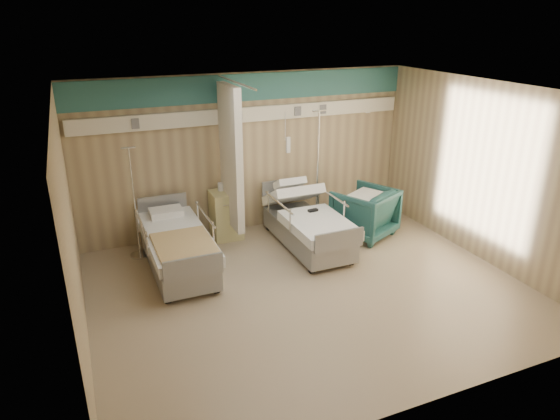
% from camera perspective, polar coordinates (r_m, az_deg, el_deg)
% --- Properties ---
extents(ground, '(6.00, 5.00, 0.00)m').
position_cam_1_polar(ground, '(7.29, 3.32, -9.02)').
color(ground, gray).
rests_on(ground, ground).
extents(room_walls, '(6.04, 5.04, 2.82)m').
position_cam_1_polar(room_walls, '(6.75, 2.47, 5.70)').
color(room_walls, tan).
rests_on(room_walls, ground).
extents(bed_right, '(1.00, 2.16, 0.63)m').
position_cam_1_polar(bed_right, '(8.42, 3.17, -2.22)').
color(bed_right, white).
rests_on(bed_right, ground).
extents(bed_left, '(1.00, 2.16, 0.63)m').
position_cam_1_polar(bed_left, '(7.80, -11.60, -4.70)').
color(bed_left, white).
rests_on(bed_left, ground).
extents(bedside_cabinet, '(0.50, 0.48, 0.85)m').
position_cam_1_polar(bedside_cabinet, '(8.77, -6.18, -0.54)').
color(bedside_cabinet, '#CBC37E').
rests_on(bedside_cabinet, ground).
extents(visitor_armchair, '(1.25, 1.26, 0.87)m').
position_cam_1_polar(visitor_armchair, '(8.93, 9.62, -0.26)').
color(visitor_armchair, '#1E4B4A').
rests_on(visitor_armchair, ground).
extents(waffle_blanket, '(0.88, 0.85, 0.08)m').
position_cam_1_polar(waffle_blanket, '(8.75, 10.16, 2.55)').
color(waffle_blanket, white).
rests_on(waffle_blanket, visitor_armchair).
extents(iv_stand_right, '(0.39, 0.39, 2.17)m').
position_cam_1_polar(iv_stand_right, '(9.22, 4.20, 0.76)').
color(iv_stand_right, silver).
rests_on(iv_stand_right, ground).
extents(iv_stand_left, '(0.33, 0.33, 1.83)m').
position_cam_1_polar(iv_stand_left, '(8.39, -15.90, -2.73)').
color(iv_stand_left, silver).
rests_on(iv_stand_left, ground).
extents(call_remote, '(0.18, 0.09, 0.04)m').
position_cam_1_polar(call_remote, '(8.33, 3.78, -0.04)').
color(call_remote, black).
rests_on(call_remote, bed_right).
extents(tan_blanket, '(0.81, 1.02, 0.04)m').
position_cam_1_polar(tan_blanket, '(7.24, -10.92, -3.82)').
color(tan_blanket, tan).
rests_on(tan_blanket, bed_left).
extents(toiletry_bag, '(0.23, 0.16, 0.12)m').
position_cam_1_polar(toiletry_bag, '(8.65, -5.51, 2.59)').
color(toiletry_bag, black).
rests_on(toiletry_bag, bedside_cabinet).
extents(white_cup, '(0.10, 0.10, 0.14)m').
position_cam_1_polar(white_cup, '(8.68, -6.81, 2.66)').
color(white_cup, white).
rests_on(white_cup, bedside_cabinet).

